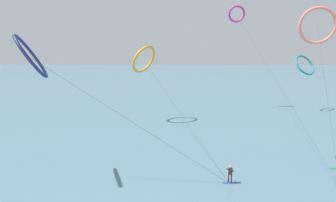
# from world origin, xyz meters

# --- Properties ---
(sea_water) EXTENTS (400.00, 200.00, 0.08)m
(sea_water) POSITION_xyz_m (0.00, 107.65, 0.04)
(sea_water) COLOR slate
(sea_water) RESTS_ON ground
(surfer_cobalt) EXTENTS (1.40, 0.72, 1.70)m
(surfer_cobalt) POSITION_xyz_m (5.73, 23.24, 0.82)
(surfer_cobalt) COLOR #2647B7
(surfer_cobalt) RESTS_ON ground
(kite_navy) EXTENTS (19.83, 5.15, 13.67)m
(kite_navy) POSITION_xyz_m (-12.08, 23.33, 11.66)
(kite_navy) COLOR navy
(kite_navy) RESTS_ON ground
(kite_coral) EXTENTS (5.01, 12.71, 17.82)m
(kite_coral) POSITION_xyz_m (19.50, 38.90, 15.33)
(kite_coral) COLOR #EA7260
(kite_coral) RESTS_ON ground
(kite_magenta) EXTENTS (3.40, 47.04, 20.59)m
(kite_magenta) POSITION_xyz_m (12.43, 58.51, 18.85)
(kite_magenta) COLOR #CC288E
(kite_magenta) RESTS_ON ground
(kite_teal) EXTENTS (5.40, 49.83, 11.00)m
(kite_teal) POSITION_xyz_m (25.56, 56.25, 9.00)
(kite_teal) COLOR teal
(kite_teal) RESTS_ON ground
(kite_amber) EXTENTS (12.99, 26.18, 12.80)m
(kite_amber) POSITION_xyz_m (-4.75, 46.56, 10.47)
(kite_amber) COLOR orange
(kite_amber) RESTS_ON ground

